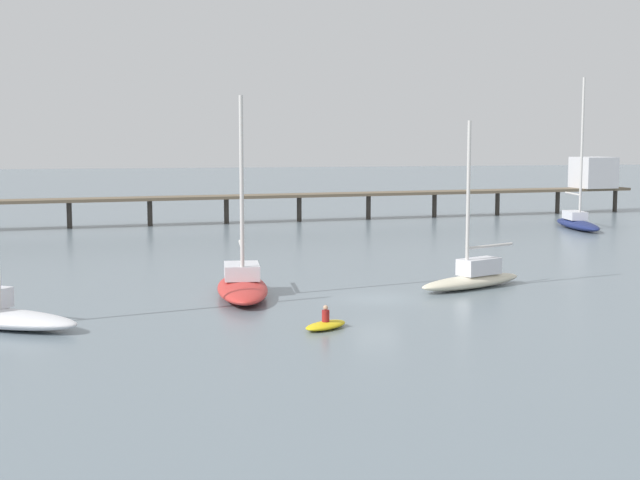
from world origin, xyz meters
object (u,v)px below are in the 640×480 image
at_px(dinghy_yellow, 326,324).
at_px(pier, 407,187).
at_px(sailboat_red, 242,284).
at_px(sailboat_cream, 473,276).
at_px(sailboat_navy, 577,221).

bearing_deg(dinghy_yellow, pier, 69.45).
distance_m(pier, sailboat_red, 50.55).
relative_size(sailboat_red, sailboat_cream, 1.13).
distance_m(pier, sailboat_navy, 19.44).
height_order(pier, sailboat_red, sailboat_red).
bearing_deg(sailboat_navy, dinghy_yellow, -129.67).
relative_size(pier, sailboat_navy, 6.05).
xyz_separation_m(sailboat_navy, dinghy_yellow, (-33.13, -39.95, -0.60)).
distance_m(sailboat_red, sailboat_cream, 13.80).
xyz_separation_m(pier, sailboat_red, (-23.21, -44.82, -2.71)).
bearing_deg(sailboat_navy, pier, 131.37).
xyz_separation_m(pier, dinghy_yellow, (-20.40, -54.41, -3.21)).
bearing_deg(sailboat_cream, dinghy_yellow, -138.77).
height_order(sailboat_cream, dinghy_yellow, sailboat_cream).
bearing_deg(pier, sailboat_cream, -101.87).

